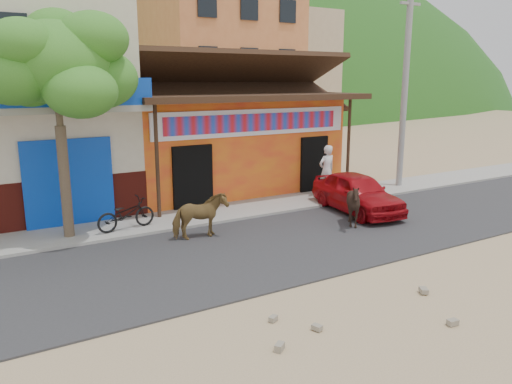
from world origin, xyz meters
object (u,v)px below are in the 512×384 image
pedestrian (327,171)px  scooter (126,214)px  cow_dark (354,205)px  red_car (357,192)px  tree (60,126)px  cow_tan (200,216)px  utility_pole (405,84)px

pedestrian → scooter: bearing=-0.1°
cow_dark → scooter: 6.61m
cow_dark → red_car: 1.71m
pedestrian → red_car: bearing=75.7°
red_car → scooter: red_car is taller
cow_dark → scooter: bearing=-126.3°
tree → scooter: size_ratio=3.49×
scooter → pedestrian: (7.57, 0.45, 0.48)m
tree → pedestrian: (9.10, 0.26, -2.07)m
red_car → pedestrian: 2.17m
scooter → pedestrian: pedestrian is taller
cow_tan → red_car: 5.60m
cow_dark → red_car: cow_dark is taller
utility_pole → cow_dark: utility_pole is taller
tree → cow_dark: bearing=-22.2°
cow_tan → pedestrian: pedestrian is taller
red_car → scooter: bearing=174.9°
pedestrian → cow_dark: bearing=60.5°
tree → cow_tan: 4.34m
tree → cow_tan: tree is taller
tree → cow_tan: size_ratio=4.05×
tree → cow_dark: tree is taller
cow_tan → red_car: red_car is taller
utility_pole → red_car: utility_pole is taller
utility_pole → scooter: size_ratio=4.65×
red_car → pedestrian: size_ratio=2.04×
red_car → pedestrian: pedestrian is taller
red_car → pedestrian: (0.40, 2.11, 0.36)m
cow_tan → cow_dark: 4.56m
cow_tan → red_car: size_ratio=0.39×
pedestrian → utility_pole: bearing=175.6°
cow_tan → pedestrian: (6.00, 2.06, 0.39)m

